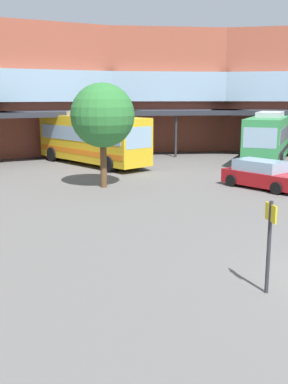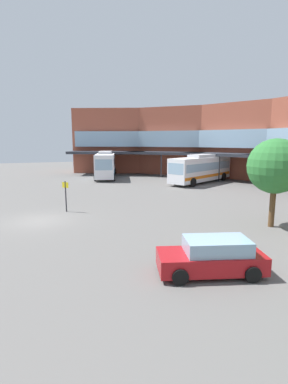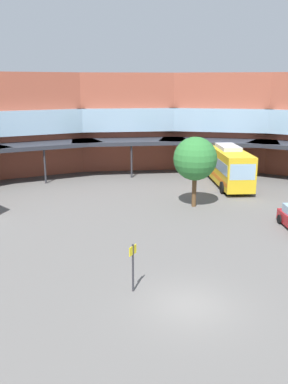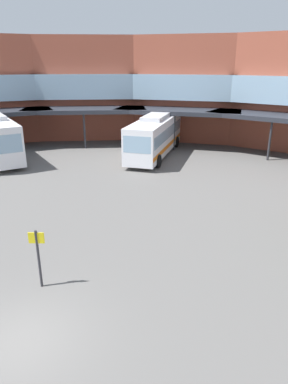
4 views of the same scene
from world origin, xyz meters
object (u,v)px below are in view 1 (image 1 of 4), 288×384
Objects in this scene: bus_3 at (269,136)px; bus_2 at (92,138)px; plaza_tree at (103,116)px; parked_car at (262,175)px; stop_sign_post at (269,237)px.

bus_2 is at bearing -60.99° from bus_3.
bus_3 is 1.98× the size of plaza_tree.
stop_sign_post is (-13.25, -4.92, 0.75)m from parked_car.
bus_3 is at bearing 19.05° from stop_sign_post.
bus_2 is 2.26× the size of parked_car.
parked_car is at bearing -57.68° from plaza_tree.
parked_car is 1.94× the size of stop_sign_post.
plaza_tree is 2.34× the size of stop_sign_post.
parked_car is at bearing 7.15° from bus_2.
bus_3 is 25.18m from stop_sign_post.
plaza_tree is at bearing -132.74° from parked_car.
plaza_tree is at bearing 55.05° from stop_sign_post.
bus_2 reaches higher than stop_sign_post.
bus_2 reaches higher than bus_3.
plaza_tree is (-6.19, -6.07, 1.96)m from bus_2.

